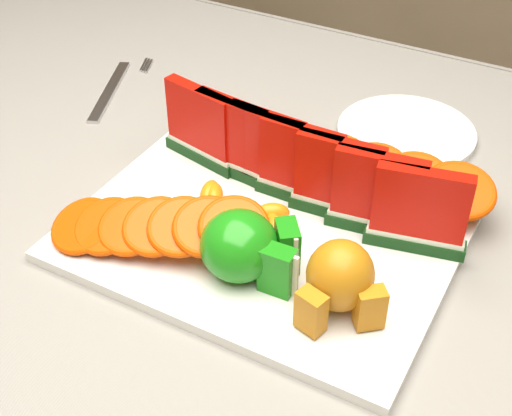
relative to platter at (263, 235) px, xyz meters
name	(u,v)px	position (x,y,z in m)	size (l,w,h in m)	color
table	(206,277)	(-0.08, 0.01, -0.11)	(1.40, 0.90, 0.75)	#4F3520
tablecloth	(204,239)	(-0.08, 0.01, -0.05)	(1.53, 1.03, 0.20)	gray
platter	(263,235)	(0.00, 0.00, 0.00)	(0.40, 0.30, 0.01)	silver
apple_cluster	(246,248)	(0.02, -0.06, 0.04)	(0.12, 0.10, 0.07)	#2E881A
pear_cluster	(340,279)	(0.12, -0.07, 0.04)	(0.09, 0.09, 0.07)	#B17A16
side_plate	(406,132)	(0.07, 0.27, 0.00)	(0.23, 0.23, 0.01)	silver
fork	(114,88)	(-0.34, 0.18, 0.00)	(0.08, 0.19, 0.00)	silver
watermelon_row	(301,166)	(0.01, 0.07, 0.05)	(0.39, 0.07, 0.10)	#0A3711
orange_fan_front	(156,226)	(-0.08, -0.08, 0.04)	(0.25, 0.14, 0.06)	#F34900
orange_fan_back	(337,160)	(0.03, 0.13, 0.03)	(0.38, 0.11, 0.05)	#F34900
tangerine_segments	(241,209)	(-0.03, 0.01, 0.02)	(0.12, 0.06, 0.02)	orange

